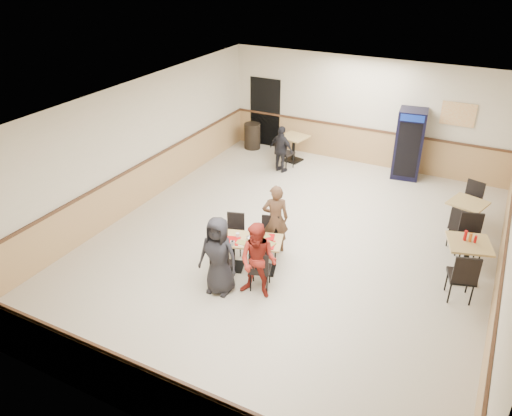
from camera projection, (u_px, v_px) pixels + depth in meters
The scene contains 20 objects.
ground at pixel (291, 244), 10.64m from camera, with size 10.00×10.00×0.00m, color beige.
room_shell at pixel (406, 189), 11.64m from camera, with size 10.00×10.00×10.00m.
main_table at pixel (249, 249), 9.63m from camera, with size 1.39×0.98×0.67m.
main_chairs at pixel (247, 250), 9.64m from camera, with size 1.50×1.74×0.85m.
diner_woman_left at pixel (218, 256), 8.88m from camera, with size 0.74×0.48×1.52m, color black.
diner_woman_right at pixel (258, 261), 8.78m from camera, with size 0.71×0.55×1.46m, color maroon.
diner_man_opposite at pixel (275, 219), 10.09m from camera, with size 0.54×0.36×1.49m, color #4E3421.
lone_diner at pixel (281, 149), 13.66m from camera, with size 0.77×0.32×1.31m, color black.
tabletop_clutter at pixel (249, 240), 9.46m from camera, with size 1.13×0.80×0.12m.
side_table_near at pixel (467, 255), 9.30m from camera, with size 0.94×0.94×0.81m.
side_table_near_chair_south at pixel (462, 274), 8.80m from camera, with size 0.48×0.48×1.03m, color black, non-canonical shape.
side_table_near_chair_north at pixel (471, 240), 9.82m from camera, with size 0.48×0.48×1.03m, color black, non-canonical shape.
side_table_far at pixel (466, 213), 10.81m from camera, with size 0.89×0.89×0.76m.
side_table_far_chair_south at pixel (462, 226), 10.34m from camera, with size 0.45×0.45×0.96m, color black, non-canonical shape.
side_table_far_chair_north at pixel (469, 202), 11.29m from camera, with size 0.45×0.45×0.96m, color black, non-canonical shape.
condiment_caddy at pixel (469, 237), 9.18m from camera, with size 0.23×0.06×0.20m.
back_table at pixel (294, 144), 14.41m from camera, with size 0.84×0.84×0.76m.
back_table_chair_lone at pixel (285, 152), 13.94m from camera, with size 0.44×0.44×0.96m, color black, non-canonical shape.
pepsi_cooler at pixel (409, 144), 13.24m from camera, with size 0.79×0.80×1.87m.
trash_bin at pixel (252, 136), 15.35m from camera, with size 0.50×0.50×0.78m, color black.
Camera 1 is at (3.45, -8.35, 5.72)m, focal length 35.00 mm.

